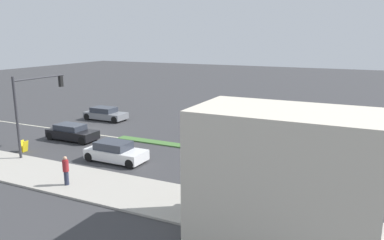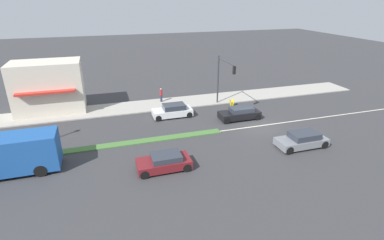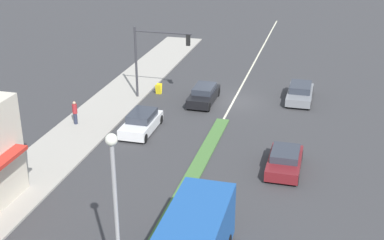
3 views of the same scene
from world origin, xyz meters
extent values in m
plane|color=#38383A|center=(0.00, 18.00, 0.00)|extent=(160.00, 160.00, 0.00)
cube|color=#A8A399|center=(9.00, 18.50, 0.06)|extent=(4.00, 73.00, 0.12)
cube|color=beige|center=(0.00, 0.00, 0.00)|extent=(0.16, 60.00, 0.01)
cube|color=beige|center=(10.43, 19.69, 2.85)|extent=(4.08, 7.07, 5.46)
cube|color=red|center=(8.04, 19.69, 2.92)|extent=(0.70, 5.66, 0.20)
cylinder|color=#333338|center=(7.55, 1.19, 2.92)|extent=(0.18, 0.18, 5.60)
cylinder|color=#333338|center=(5.30, 1.19, 5.42)|extent=(4.50, 0.12, 0.12)
cube|color=black|center=(3.35, 1.19, 4.97)|extent=(0.28, 0.24, 0.84)
sphere|color=red|center=(3.35, 1.06, 5.24)|extent=(0.18, 0.18, 0.18)
sphere|color=gold|center=(3.35, 1.06, 4.97)|extent=(0.18, 0.18, 0.18)
sphere|color=green|center=(3.35, 1.06, 4.70)|extent=(0.18, 0.18, 0.18)
cylinder|color=#282D42|center=(9.81, 7.53, 0.52)|extent=(0.26, 0.26, 0.80)
cylinder|color=maroon|center=(9.81, 7.53, 1.25)|extent=(0.34, 0.34, 0.65)
sphere|color=tan|center=(9.81, 7.53, 1.68)|extent=(0.22, 0.22, 0.22)
cube|color=yellow|center=(6.19, -0.24, 0.43)|extent=(0.45, 0.21, 0.84)
cube|color=yellow|center=(6.19, 0.08, 0.43)|extent=(0.45, 0.21, 0.84)
cube|color=#1E519E|center=(-2.20, 20.30, 1.57)|extent=(2.40, 5.10, 2.60)
cylinder|color=black|center=(-3.28, 19.05, 0.45)|extent=(0.28, 0.90, 0.90)
cylinder|color=black|center=(-1.12, 19.05, 0.45)|extent=(0.28, 0.90, 0.90)
cube|color=slate|center=(-5.00, -1.44, 0.49)|extent=(1.88, 4.31, 0.60)
cube|color=#2D333D|center=(-5.00, -1.65, 1.05)|extent=(1.59, 2.37, 0.51)
cylinder|color=black|center=(-5.84, 0.27, 0.35)|extent=(0.22, 0.69, 0.69)
cylinder|color=black|center=(-4.16, 0.27, 0.35)|extent=(0.22, 0.69, 0.69)
cylinder|color=black|center=(-5.84, -3.14, 0.35)|extent=(0.22, 0.69, 0.69)
cylinder|color=black|center=(-4.16, -3.14, 0.35)|extent=(0.22, 0.69, 0.69)
cylinder|color=black|center=(-5.79, 23.17, 0.31)|extent=(0.22, 0.62, 0.62)
cylinder|color=black|center=(-4.21, 23.17, 0.31)|extent=(0.22, 0.62, 0.62)
cube|color=black|center=(2.20, 0.88, 0.51)|extent=(1.74, 4.25, 0.67)
cube|color=#2D333D|center=(2.20, 0.67, 1.07)|extent=(1.48, 2.34, 0.45)
cylinder|color=black|center=(1.43, 2.57, 0.33)|extent=(0.22, 0.66, 0.66)
cylinder|color=black|center=(2.97, 2.57, 0.33)|extent=(0.22, 0.66, 0.66)
cylinder|color=black|center=(1.43, -0.82, 0.33)|extent=(0.22, 0.66, 0.66)
cylinder|color=black|center=(2.97, -0.82, 0.33)|extent=(0.22, 0.66, 0.66)
cube|color=maroon|center=(-5.00, 10.49, 0.49)|extent=(1.87, 3.95, 0.62)
cube|color=#2D333D|center=(-5.00, 10.29, 1.01)|extent=(1.59, 2.17, 0.42)
cylinder|color=black|center=(-5.84, 12.05, 0.33)|extent=(0.22, 0.65, 0.65)
cylinder|color=black|center=(-4.16, 12.05, 0.33)|extent=(0.22, 0.65, 0.65)
cylinder|color=black|center=(-5.84, 8.94, 0.33)|extent=(0.22, 0.65, 0.65)
cylinder|color=black|center=(-4.16, 8.94, 0.33)|extent=(0.22, 0.65, 0.65)
cube|color=silver|center=(5.00, 7.36, 0.51)|extent=(1.83, 4.14, 0.67)
cube|color=#2D333D|center=(5.00, 7.15, 1.10)|extent=(1.56, 2.28, 0.52)
cylinder|color=black|center=(4.18, 9.02, 0.32)|extent=(0.22, 0.63, 0.63)
cylinder|color=black|center=(5.82, 9.02, 0.32)|extent=(0.22, 0.63, 0.63)
cylinder|color=black|center=(4.18, 5.70, 0.32)|extent=(0.22, 0.63, 0.63)
cylinder|color=black|center=(5.82, 5.70, 0.32)|extent=(0.22, 0.63, 0.63)
camera|label=1|loc=(24.59, 22.47, 8.31)|focal=35.00mm
camera|label=2|loc=(-23.91, 14.23, 11.96)|focal=28.00mm
camera|label=3|loc=(-6.86, 38.73, 14.92)|focal=50.00mm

